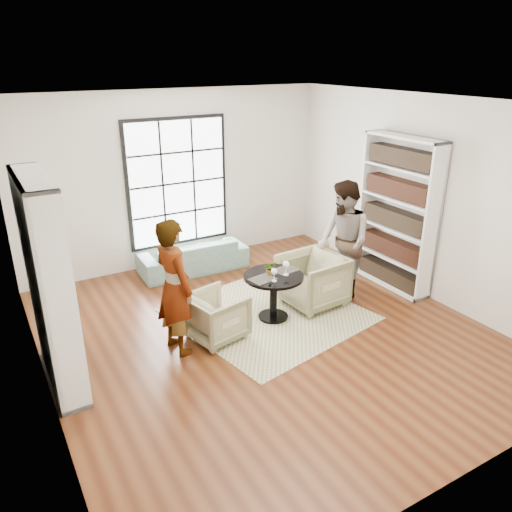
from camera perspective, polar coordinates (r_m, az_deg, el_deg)
ground at (r=6.85m, az=1.17°, el=-8.76°), size 6.00×6.00×0.00m
room_shell at (r=6.74m, az=-1.15°, el=2.54°), size 6.00×6.01×6.00m
rug at (r=7.29m, az=1.43°, el=-6.66°), size 2.78×2.78×0.01m
pedestal_table at (r=6.99m, az=2.02°, el=-3.57°), size 0.84×0.84×0.67m
sofa at (r=8.70m, az=-7.20°, el=0.03°), size 1.86×0.77×0.54m
armchair_left at (r=6.61m, az=-4.56°, el=-6.88°), size 0.83×0.81×0.63m
armchair_right at (r=7.46m, az=6.44°, el=-2.78°), size 0.92×0.90×0.78m
person_left at (r=6.17m, az=-9.33°, el=-3.54°), size 0.52×0.70×1.75m
person_right at (r=7.58m, az=9.97°, el=1.67°), size 0.85×1.01×1.82m
placemat_left at (r=6.78m, az=0.78°, el=-2.66°), size 0.38×0.32×0.01m
placemat_right at (r=7.07m, az=3.43°, el=-1.61°), size 0.38×0.32×0.01m
cutlery_left at (r=6.78m, az=0.78°, el=-2.61°), size 0.18×0.24×0.01m
cutlery_right at (r=7.07m, az=3.44°, el=-1.56°), size 0.18×0.24×0.01m
wine_glass_left at (r=6.68m, az=2.09°, el=-1.82°), size 0.09×0.09×0.19m
wine_glass_right at (r=6.87m, az=3.47°, el=-1.05°), size 0.09×0.09×0.21m
flower_centerpiece at (r=6.89m, az=1.65°, el=-1.37°), size 0.22×0.20×0.20m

